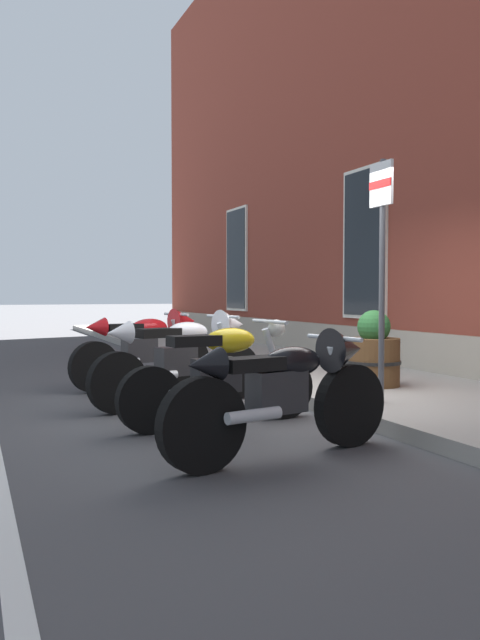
% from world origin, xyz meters
% --- Properties ---
extents(ground_plane, '(140.00, 140.00, 0.00)m').
position_xyz_m(ground_plane, '(0.00, 0.00, 0.00)').
color(ground_plane, '#424244').
extents(sidewalk, '(33.22, 2.73, 0.14)m').
position_xyz_m(sidewalk, '(0.00, 1.36, 0.07)').
color(sidewalk, gray).
rests_on(sidewalk, ground_plane).
extents(motorcycle_red_sport, '(0.72, 2.01, 1.05)m').
position_xyz_m(motorcycle_red_sport, '(-2.09, -1.16, 0.57)').
color(motorcycle_red_sport, black).
rests_on(motorcycle_red_sport, ground_plane).
extents(motorcycle_white_sport, '(0.79, 2.16, 1.07)m').
position_xyz_m(motorcycle_white_sport, '(-0.60, -1.12, 0.58)').
color(motorcycle_white_sport, black).
rests_on(motorcycle_white_sport, ground_plane).
extents(motorcycle_yellow_naked, '(0.62, 2.06, 1.00)m').
position_xyz_m(motorcycle_yellow_naked, '(0.58, -1.15, 0.49)').
color(motorcycle_yellow_naked, black).
rests_on(motorcycle_yellow_naked, ground_plane).
extents(motorcycle_black_sport, '(0.68, 2.08, 0.98)m').
position_xyz_m(motorcycle_black_sport, '(1.88, -1.11, 0.54)').
color(motorcycle_black_sport, black).
rests_on(motorcycle_black_sport, ground_plane).
extents(parking_sign, '(0.36, 0.07, 2.47)m').
position_xyz_m(parking_sign, '(0.81, 0.50, 1.74)').
color(parking_sign, '#4C4C51').
rests_on(parking_sign, sidewalk).
extents(barrel_planter, '(0.66, 0.66, 0.92)m').
position_xyz_m(barrel_planter, '(-0.21, 1.13, 0.52)').
color(barrel_planter, brown).
rests_on(barrel_planter, sidewalk).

